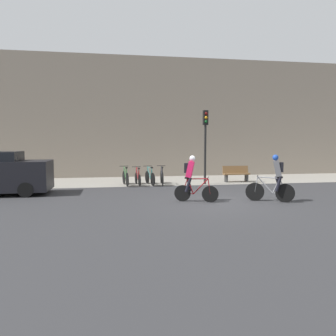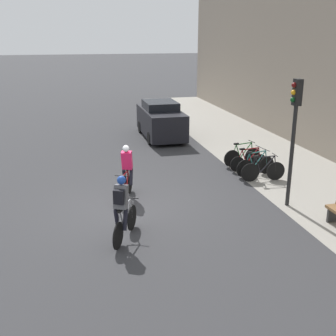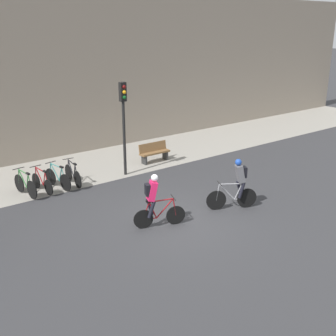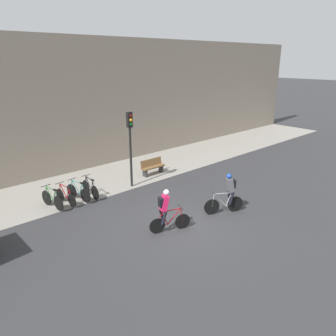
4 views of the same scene
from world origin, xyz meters
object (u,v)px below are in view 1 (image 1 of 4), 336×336
parked_bike_3 (162,177)px  traffic_light_pole (205,134)px  parked_bike_1 (138,178)px  parked_bike_2 (150,177)px  cyclist_pink (192,177)px  cyclist_grey (275,177)px  parked_bike_0 (125,177)px  bench (236,174)px

parked_bike_3 → traffic_light_pole: (2.27, -0.26, 2.27)m
parked_bike_1 → parked_bike_2: bearing=0.1°
parked_bike_3 → parked_bike_2: bearing=-180.0°
parked_bike_3 → cyclist_pink: bearing=-85.3°
cyclist_pink → parked_bike_1: 5.30m
cyclist_grey → parked_bike_2: 6.94m
parked_bike_1 → parked_bike_2: 0.64m
cyclist_pink → parked_bike_1: (-1.68, 4.99, -0.57)m
cyclist_pink → traffic_light_pole: traffic_light_pole is taller
parked_bike_3 → traffic_light_pole: 3.22m
cyclist_pink → parked_bike_0: cyclist_pink is taller
bench → parked_bike_2: bearing=-174.6°
cyclist_grey → parked_bike_0: cyclist_grey is taller
parked_bike_2 → parked_bike_3: bearing=0.0°
cyclist_grey → cyclist_pink: bearing=170.0°
cyclist_grey → parked_bike_0: (-5.41, 5.54, -0.54)m
cyclist_pink → parked_bike_2: size_ratio=1.06×
parked_bike_3 → cyclist_grey: bearing=-57.7°
bench → parked_bike_0: bearing=-175.7°
parked_bike_1 → traffic_light_pole: 4.23m
cyclist_grey → parked_bike_1: (-4.77, 5.54, -0.57)m
cyclist_pink → bench: cyclist_pink is taller
parked_bike_1 → bench: bearing=4.8°
parked_bike_0 → bench: bearing=4.3°
cyclist_grey → bench: (0.78, 6.01, -0.48)m
traffic_light_pole → bench: traffic_light_pole is taller
parked_bike_0 → traffic_light_pole: (4.18, -0.26, 2.27)m
parked_bike_1 → parked_bike_2: size_ratio=0.96×
parked_bike_0 → bench: 6.20m
cyclist_grey → parked_bike_1: cyclist_grey is taller
parked_bike_0 → parked_bike_3: size_ratio=0.99×
cyclist_pink → cyclist_grey: size_ratio=0.98×
traffic_light_pole → cyclist_pink: bearing=-111.5°
cyclist_grey → traffic_light_pole: traffic_light_pole is taller
cyclist_pink → parked_bike_3: bearing=94.7°
cyclist_pink → bench: bearing=54.6°
parked_bike_1 → bench: size_ratio=1.06×
parked_bike_0 → parked_bike_2: size_ratio=1.00×
parked_bike_0 → parked_bike_2: (1.27, -0.00, -0.01)m
cyclist_pink → bench: (3.87, 5.46, -0.48)m
parked_bike_1 → traffic_light_pole: (3.54, -0.26, 2.30)m
parked_bike_3 → parked_bike_1: bearing=-179.9°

